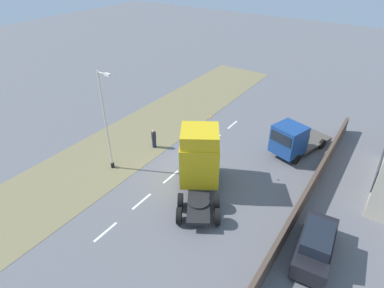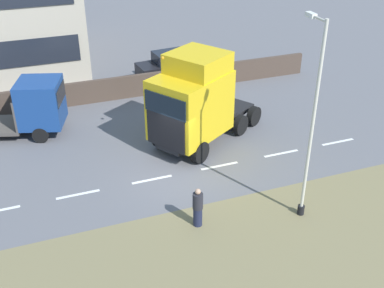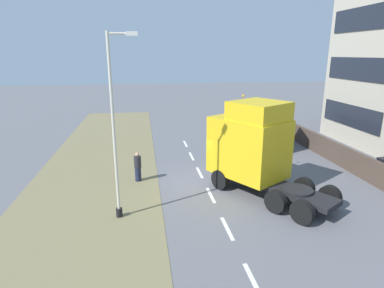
% 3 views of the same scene
% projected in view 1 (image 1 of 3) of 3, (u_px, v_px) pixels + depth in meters
% --- Properties ---
extents(ground_plane, '(120.00, 120.00, 0.00)m').
position_uv_depth(ground_plane, '(189.00, 162.00, 25.12)').
color(ground_plane, slate).
rests_on(ground_plane, ground).
extents(grass_verge, '(7.00, 44.00, 0.01)m').
position_uv_depth(grass_verge, '(132.00, 139.00, 27.96)').
color(grass_verge, olive).
rests_on(grass_verge, ground).
extents(lane_markings, '(0.16, 17.80, 0.00)m').
position_uv_depth(lane_markings, '(183.00, 166.00, 24.63)').
color(lane_markings, white).
rests_on(lane_markings, ground).
extents(boundary_wall, '(0.25, 24.00, 1.34)m').
position_uv_depth(boundary_wall, '(304.00, 199.00, 20.49)').
color(boundary_wall, '#4C3D33').
rests_on(boundary_wall, ground).
extents(lorry_cab, '(5.50, 6.65, 4.76)m').
position_uv_depth(lorry_cab, '(200.00, 158.00, 21.51)').
color(lorry_cab, black).
rests_on(lorry_cab, ground).
extents(flatbed_truck, '(3.78, 6.22, 2.84)m').
position_uv_depth(flatbed_truck, '(292.00, 140.00, 25.05)').
color(flatbed_truck, navy).
rests_on(flatbed_truck, ground).
extents(parked_car, '(2.14, 4.50, 1.91)m').
position_uv_depth(parked_car, '(316.00, 245.00, 17.03)').
color(parked_car, black).
rests_on(parked_car, ground).
extents(lamp_post, '(1.25, 0.27, 7.66)m').
position_uv_depth(lamp_post, '(107.00, 126.00, 22.50)').
color(lamp_post, black).
rests_on(lamp_post, ground).
extents(pedestrian, '(0.39, 0.39, 1.65)m').
position_uv_depth(pedestrian, '(154.00, 139.00, 26.51)').
color(pedestrian, '#1E233D').
rests_on(pedestrian, ground).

